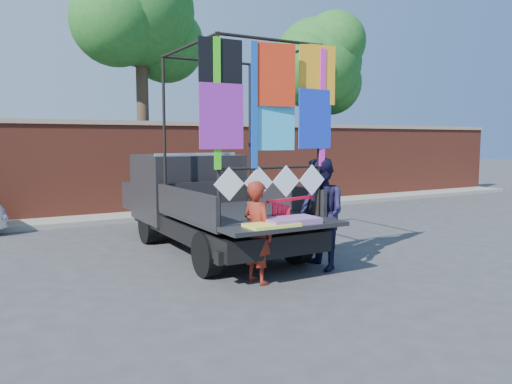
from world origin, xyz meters
TOP-DOWN VIEW (x-y plane):
  - ground at (0.00, 0.00)m, footprint 90.00×90.00m
  - brick_wall at (0.00, 7.00)m, footprint 30.00×0.45m
  - curb at (0.00, 6.30)m, footprint 30.00×1.20m
  - tree_mid at (1.02, 8.12)m, footprint 4.20×3.30m
  - tree_right at (7.52, 8.12)m, footprint 4.20×3.30m
  - pickup_truck at (0.30, 2.38)m, footprint 2.25×5.66m
  - woman at (-0.01, -0.52)m, footprint 0.46×0.61m
  - man at (1.26, -0.35)m, footprint 0.73×0.91m
  - streamer_bundle at (0.51, -0.44)m, footprint 0.98×0.28m

SIDE VIEW (x-z plane):
  - ground at x=0.00m, z-range 0.00..0.00m
  - curb at x=0.00m, z-range 0.00..0.12m
  - woman at x=-0.01m, z-range 0.00..1.50m
  - pickup_truck at x=0.30m, z-range -0.89..2.68m
  - man at x=1.26m, z-range 0.00..1.82m
  - streamer_bundle at x=0.51m, z-range 0.65..1.33m
  - brick_wall at x=0.00m, z-range 0.02..2.63m
  - tree_right at x=7.52m, z-range 1.44..8.06m
  - tree_mid at x=1.02m, z-range 1.83..9.56m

